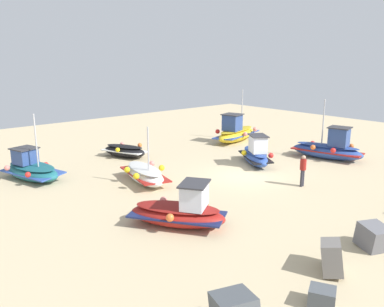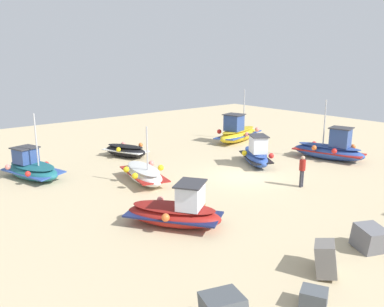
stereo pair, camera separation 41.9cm
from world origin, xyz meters
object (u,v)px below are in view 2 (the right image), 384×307
at_px(fishing_boat_5, 32,168).
at_px(fishing_boat_3, 144,174).
at_px(fishing_boat_4, 176,211).
at_px(fishing_boat_0, 126,150).
at_px(person_walking, 302,169).
at_px(fishing_boat_6, 256,154).
at_px(fishing_boat_2, 238,133).
at_px(fishing_boat_1, 330,149).

bearing_deg(fishing_boat_5, fishing_boat_3, -151.25).
bearing_deg(fishing_boat_4, fishing_boat_0, 125.50).
bearing_deg(person_walking, fishing_boat_6, 154.48).
relative_size(fishing_boat_2, fishing_boat_5, 1.24).
relative_size(fishing_boat_4, person_walking, 2.50).
relative_size(fishing_boat_0, fishing_boat_3, 0.82).
relative_size(fishing_boat_4, fishing_boat_6, 1.11).
bearing_deg(fishing_boat_0, fishing_boat_5, -104.17).
bearing_deg(fishing_boat_3, fishing_boat_6, -89.33).
bearing_deg(fishing_boat_1, person_walking, -84.16).
bearing_deg(fishing_boat_2, person_walking, 45.93).
relative_size(fishing_boat_2, fishing_boat_6, 1.38).
height_order(fishing_boat_0, fishing_boat_2, fishing_boat_2).
bearing_deg(fishing_boat_4, fishing_boat_6, 79.76).
distance_m(fishing_boat_0, person_walking, 12.01).
bearing_deg(fishing_boat_2, fishing_boat_6, 38.66).
relative_size(fishing_boat_0, fishing_boat_2, 0.65).
relative_size(fishing_boat_2, fishing_boat_4, 1.24).
relative_size(fishing_boat_0, fishing_boat_4, 0.81).
xyz_separation_m(fishing_boat_2, fishing_boat_5, (15.89, -0.51, -0.14)).
xyz_separation_m(fishing_boat_0, person_walking, (-3.74, 11.40, 0.52)).
relative_size(fishing_boat_2, person_walking, 3.10).
distance_m(fishing_boat_4, person_walking, 7.98).
height_order(fishing_boat_5, fishing_boat_6, fishing_boat_5).
height_order(fishing_boat_3, fishing_boat_4, fishing_boat_3).
bearing_deg(fishing_boat_1, fishing_boat_2, 170.96).
distance_m(fishing_boat_5, fishing_boat_6, 13.22).
xyz_separation_m(fishing_boat_0, fishing_boat_3, (2.09, 5.43, 0.02)).
distance_m(fishing_boat_0, fishing_boat_3, 5.82).
distance_m(fishing_boat_1, fishing_boat_4, 14.32).
relative_size(fishing_boat_1, fishing_boat_6, 1.29).
height_order(fishing_boat_4, fishing_boat_6, fishing_boat_6).
distance_m(fishing_boat_5, person_walking, 14.68).
bearing_deg(person_walking, fishing_boat_2, 143.70).
xyz_separation_m(fishing_boat_5, fishing_boat_6, (-11.75, 6.05, 0.08)).
bearing_deg(fishing_boat_3, fishing_boat_4, 171.77).
height_order(fishing_boat_5, person_walking, fishing_boat_5).
xyz_separation_m(fishing_boat_3, fishing_boat_6, (-7.33, 1.54, 0.20)).
height_order(fishing_boat_1, fishing_boat_5, fishing_boat_1).
distance_m(fishing_boat_2, fishing_boat_6, 6.92).
bearing_deg(fishing_boat_5, fishing_boat_2, -107.49).
height_order(fishing_boat_1, fishing_boat_3, fishing_boat_1).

